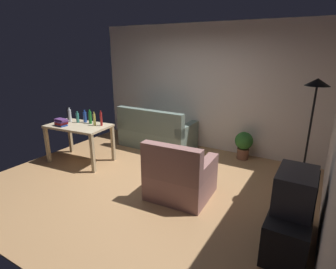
# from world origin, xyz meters

# --- Properties ---
(ground_plane) EXTENTS (5.20, 4.40, 0.02)m
(ground_plane) POSITION_xyz_m (0.00, 0.00, -0.01)
(ground_plane) COLOR tan
(wall_rear) EXTENTS (5.20, 0.10, 2.70)m
(wall_rear) POSITION_xyz_m (0.00, 2.20, 1.35)
(wall_rear) COLOR silver
(wall_rear) RESTS_ON ground_plane
(couch) EXTENTS (1.67, 0.84, 0.92)m
(couch) POSITION_xyz_m (-0.86, 1.59, 0.31)
(couch) COLOR slate
(couch) RESTS_ON ground_plane
(tv_stand) EXTENTS (0.44, 1.10, 0.48)m
(tv_stand) POSITION_xyz_m (2.25, -0.37, 0.24)
(tv_stand) COLOR black
(tv_stand) RESTS_ON ground_plane
(tv) EXTENTS (0.41, 0.60, 0.44)m
(tv) POSITION_xyz_m (2.25, -0.37, 0.70)
(tv) COLOR #2D2D33
(tv) RESTS_ON tv_stand
(torchiere_lamp) EXTENTS (0.32, 0.32, 1.81)m
(torchiere_lamp) POSITION_xyz_m (2.25, 0.75, 1.41)
(torchiere_lamp) COLOR black
(torchiere_lamp) RESTS_ON ground_plane
(desk) EXTENTS (1.27, 0.82, 0.76)m
(desk) POSITION_xyz_m (-1.70, 0.11, 0.65)
(desk) COLOR #C6B28E
(desk) RESTS_ON ground_plane
(potted_plant) EXTENTS (0.36, 0.36, 0.57)m
(potted_plant) POSITION_xyz_m (1.06, 1.90, 0.33)
(potted_plant) COLOR brown
(potted_plant) RESTS_ON ground_plane
(armchair) EXTENTS (0.95, 0.89, 0.92)m
(armchair) POSITION_xyz_m (0.65, -0.09, 0.32)
(armchair) COLOR #996B66
(armchair) RESTS_ON ground_plane
(bottle_dark) EXTENTS (0.06, 0.06, 0.27)m
(bottle_dark) POSITION_xyz_m (-2.18, 0.29, 0.88)
(bottle_dark) COLOR black
(bottle_dark) RESTS_ON desk
(bottle_clear) EXTENTS (0.06, 0.06, 0.29)m
(bottle_clear) POSITION_xyz_m (-2.01, 0.19, 0.89)
(bottle_clear) COLOR silver
(bottle_clear) RESTS_ON desk
(bottle_tall) EXTENTS (0.06, 0.06, 0.23)m
(bottle_tall) POSITION_xyz_m (-1.85, 0.23, 0.86)
(bottle_tall) COLOR teal
(bottle_tall) RESTS_ON desk
(bottle_blue) EXTENTS (0.07, 0.07, 0.25)m
(bottle_blue) POSITION_xyz_m (-1.73, 0.32, 0.87)
(bottle_blue) COLOR #2347A3
(bottle_blue) RESTS_ON desk
(bottle_green) EXTENTS (0.06, 0.06, 0.28)m
(bottle_green) POSITION_xyz_m (-1.57, 0.30, 0.88)
(bottle_green) COLOR #1E722D
(bottle_green) RESTS_ON desk
(bottle_squat) EXTENTS (0.05, 0.05, 0.27)m
(bottle_squat) POSITION_xyz_m (-1.40, 0.25, 0.88)
(bottle_squat) COLOR #BCB24C
(bottle_squat) RESTS_ON desk
(bottle_red) EXTENTS (0.05, 0.05, 0.30)m
(bottle_red) POSITION_xyz_m (-1.27, 0.30, 0.89)
(bottle_red) COLOR #AD2323
(bottle_red) RESTS_ON desk
(book_stack) EXTENTS (0.25, 0.19, 0.13)m
(book_stack) POSITION_xyz_m (-1.93, -0.10, 0.83)
(book_stack) COLOR navy
(book_stack) RESTS_ON desk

